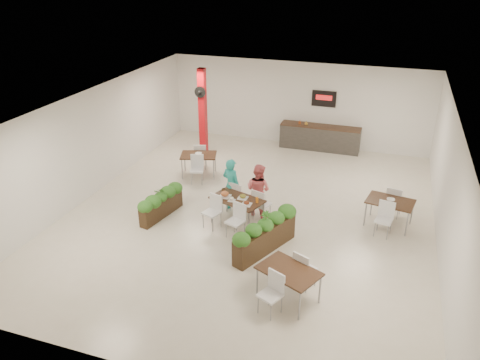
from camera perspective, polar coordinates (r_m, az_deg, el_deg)
name	(u,v)px	position (r m, az deg, el deg)	size (l,w,h in m)	color
ground	(250,213)	(13.46, 1.27, -4.10)	(12.00, 12.00, 0.00)	beige
room_shell	(251,148)	(12.59, 1.36, 3.88)	(10.10, 12.10, 3.22)	white
red_column	(203,112)	(17.06, -4.57, 8.31)	(0.40, 0.41, 3.20)	#B00B13
service_counter	(320,137)	(18.10, 9.70, 5.19)	(3.00, 0.64, 2.20)	#2E2C29
main_table	(237,202)	(12.69, -0.39, -2.75)	(1.68, 1.93, 0.92)	black
diner_man	(231,185)	(13.28, -1.08, -0.63)	(0.58, 0.38, 1.60)	teal
diner_woman	(258,190)	(13.07, 2.23, -1.22)	(0.75, 0.58, 1.54)	#F36C71
planter_left	(161,201)	(13.28, -9.62, -2.51)	(0.66, 1.69, 0.89)	black
planter_right	(265,233)	(11.57, 3.08, -6.51)	(1.14, 2.00, 1.12)	black
side_table_a	(199,158)	(15.62, -5.06, 2.70)	(1.34, 1.67, 0.92)	black
side_table_b	(390,205)	(13.22, 17.81, -2.88)	(1.34, 1.67, 0.92)	black
side_table_c	(289,275)	(10.03, 5.96, -11.43)	(1.48, 1.65, 0.92)	black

